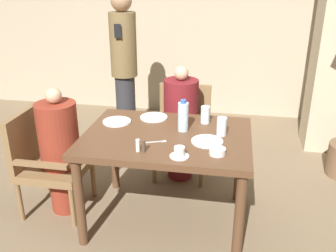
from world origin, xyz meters
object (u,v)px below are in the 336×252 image
object	(u,v)px
chair_left_side	(46,158)
teacup_with_saucer	(179,153)
plate_main_left	(207,141)
glass_tall_mid	(205,115)
glass_tall_near	(222,126)
plate_main_right	(117,121)
diner_in_far_chair	(181,123)
plate_dessert_center	(154,117)
standing_host	(124,65)
bowl_small	(217,151)
chair_far_side	(183,127)
diner_in_left_chair	(60,150)
water_bottle	(183,116)

from	to	relation	value
chair_left_side	teacup_with_saucer	world-z (taller)	chair_left_side
plate_main_left	glass_tall_mid	world-z (taller)	glass_tall_mid
glass_tall_near	plate_main_right	bearing A→B (deg)	172.64
chair_left_side	diner_in_far_chair	distance (m)	1.25
plate_dessert_center	teacup_with_saucer	world-z (taller)	teacup_with_saucer
standing_host	glass_tall_mid	distance (m)	1.53
plate_main_right	diner_in_far_chair	bearing A→B (deg)	50.88
glass_tall_near	chair_left_side	bearing A→B (deg)	-177.49
teacup_with_saucer	glass_tall_near	distance (m)	0.48
bowl_small	glass_tall_mid	xyz separation A→B (m)	(-0.13, 0.55, 0.05)
diner_in_far_chair	plate_main_right	bearing A→B (deg)	-129.12
standing_host	plate_dessert_center	world-z (taller)	standing_host
chair_far_side	glass_tall_mid	distance (m)	0.73
diner_in_left_chair	glass_tall_mid	xyz separation A→B (m)	(1.14, 0.28, 0.28)
standing_host	plate_main_right	world-z (taller)	standing_host
chair_far_side	standing_host	bearing A→B (deg)	142.40
plate_dessert_center	glass_tall_mid	world-z (taller)	glass_tall_mid
water_bottle	glass_tall_near	size ratio (longest dim) A/B	1.78
plate_main_left	water_bottle	xyz separation A→B (m)	(-0.20, 0.18, 0.11)
teacup_with_saucer	chair_left_side	bearing A→B (deg)	163.62
plate_dessert_center	bowl_small	bearing A→B (deg)	-45.96
chair_left_side	glass_tall_near	world-z (taller)	glass_tall_near
bowl_small	glass_tall_mid	world-z (taller)	glass_tall_mid
diner_in_left_chair	teacup_with_saucer	world-z (taller)	diner_in_left_chair
diner_in_left_chair	water_bottle	world-z (taller)	diner_in_left_chair
diner_in_far_chair	plate_main_left	distance (m)	0.88
diner_in_far_chair	glass_tall_mid	world-z (taller)	diner_in_far_chair
chair_far_side	diner_in_left_chair	bearing A→B (deg)	-135.72
plate_main_left	plate_dessert_center	distance (m)	0.62
glass_tall_near	glass_tall_mid	world-z (taller)	same
water_bottle	glass_tall_mid	size ratio (longest dim) A/B	1.78
plate_main_left	plate_main_right	size ratio (longest dim) A/B	1.00
diner_in_left_chair	chair_far_side	size ratio (longest dim) A/B	1.25
plate_main_right	teacup_with_saucer	world-z (taller)	teacup_with_saucer
plate_main_left	bowl_small	distance (m)	0.20
diner_in_left_chair	chair_far_side	bearing A→B (deg)	44.28
diner_in_far_chair	plate_main_left	xyz separation A→B (m)	(0.31, -0.80, 0.20)
glass_tall_mid	diner_in_left_chair	bearing A→B (deg)	-165.98
plate_main_left	glass_tall_mid	distance (m)	0.37
diner_in_far_chair	chair_far_side	bearing A→B (deg)	90.00
chair_left_side	diner_in_far_chair	world-z (taller)	diner_in_far_chair
glass_tall_near	bowl_small	bearing A→B (deg)	-91.88
plate_main_right	glass_tall_mid	distance (m)	0.72
chair_left_side	plate_main_right	size ratio (longest dim) A/B	3.77
chair_left_side	bowl_small	world-z (taller)	chair_left_side
standing_host	plate_dessert_center	bearing A→B (deg)	-62.57
bowl_small	chair_far_side	bearing A→B (deg)	109.23
chair_left_side	bowl_small	xyz separation A→B (m)	(1.41, -0.26, 0.32)
chair_far_side	glass_tall_mid	size ratio (longest dim) A/B	6.20
diner_in_far_chair	teacup_with_saucer	size ratio (longest dim) A/B	8.61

